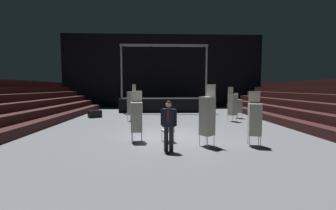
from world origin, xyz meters
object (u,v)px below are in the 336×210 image
chair_stack_front_left (207,115)px  chair_stack_mid_left (137,116)px  stage_riser (164,104)px  chair_stack_mid_centre (232,104)px  man_with_tie (169,123)px  chair_stack_rear_left (238,106)px  chair_stack_front_right (132,103)px  loose_chair_near_man (168,129)px  chair_stack_mid_right (255,119)px  equipment_road_case (95,114)px

chair_stack_front_left → chair_stack_mid_left: (-2.69, 0.77, -0.13)m
stage_riser → chair_stack_mid_left: size_ratio=3.83×
chair_stack_mid_left → chair_stack_mid_centre: chair_stack_mid_centre is taller
chair_stack_front_left → chair_stack_mid_left: 2.80m
man_with_tie → chair_stack_mid_left: (-1.22, 1.47, 0.04)m
man_with_tie → chair_stack_front_left: size_ratio=0.76×
chair_stack_mid_centre → chair_stack_rear_left: (0.89, 1.48, -0.21)m
chair_stack_front_right → chair_stack_mid_left: chair_stack_front_right is taller
chair_stack_front_left → loose_chair_near_man: 1.69m
man_with_tie → loose_chair_near_man: bearing=-75.1°
chair_stack_front_right → chair_stack_rear_left: 7.49m
chair_stack_mid_right → loose_chair_near_man: chair_stack_mid_right is taller
man_with_tie → chair_stack_front_left: 1.63m
chair_stack_mid_right → equipment_road_case: size_ratio=2.28×
stage_riser → chair_stack_mid_centre: 7.84m
chair_stack_front_left → loose_chair_near_man: (-1.42, 0.68, -0.62)m
man_with_tie → chair_stack_mid_right: bearing=-152.3°
chair_stack_mid_centre → loose_chair_near_man: chair_stack_mid_centre is taller
chair_stack_mid_left → equipment_road_case: 8.44m
stage_riser → equipment_road_case: size_ratio=8.73×
equipment_road_case → loose_chair_near_man: loose_chair_near_man is taller
chair_stack_front_right → stage_riser: bearing=-54.8°
man_with_tie → chair_stack_mid_left: 1.91m
chair_stack_front_right → chair_stack_rear_left: bearing=-116.6°
chair_stack_mid_left → loose_chair_near_man: size_ratio=2.17×
chair_stack_mid_right → equipment_road_case: 11.77m
chair_stack_front_right → chair_stack_mid_centre: bearing=-128.4°
chair_stack_front_left → chair_stack_front_right: (-3.58, 6.43, 0.04)m
stage_riser → chair_stack_front_left: bearing=-83.9°
chair_stack_mid_left → loose_chair_near_man: (1.27, -0.09, -0.49)m
chair_stack_front_left → chair_stack_rear_left: size_ratio=1.28×
stage_riser → loose_chair_near_man: bearing=-90.4°
chair_stack_mid_left → chair_stack_mid_right: size_ratio=1.00×
chair_stack_front_right → equipment_road_case: size_ratio=2.66×
chair_stack_mid_centre → stage_riser: bearing=-83.0°
chair_stack_mid_right → stage_riser: bearing=-62.8°
chair_stack_mid_centre → chair_stack_rear_left: chair_stack_mid_centre is taller
stage_riser → chair_stack_rear_left: stage_riser is taller
stage_riser → man_with_tie: size_ratio=4.51×
stage_riser → man_with_tie: 13.26m
man_with_tie → loose_chair_near_man: 1.45m
chair_stack_mid_right → chair_stack_front_left: bearing=10.8°
chair_stack_front_left → equipment_road_case: size_ratio=2.56×
chair_stack_front_left → chair_stack_front_right: size_ratio=0.96×
stage_riser → chair_stack_rear_left: (5.17, -5.07, 0.22)m
stage_riser → man_with_tie: bearing=-90.6°
chair_stack_mid_right → chair_stack_mid_centre: size_ratio=0.92×
chair_stack_front_right → equipment_road_case: chair_stack_front_right is taller
chair_stack_front_right → man_with_tie: bearing=161.8°
loose_chair_near_man → stage_riser: bearing=71.0°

